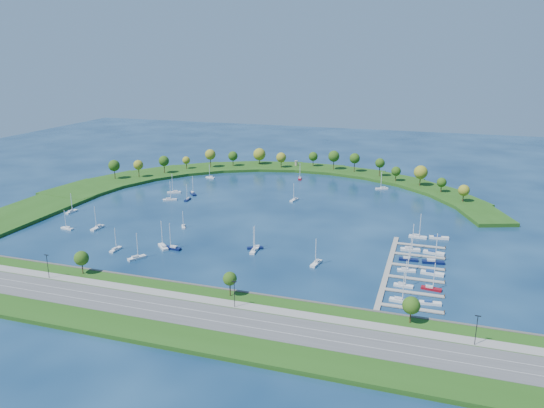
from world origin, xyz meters
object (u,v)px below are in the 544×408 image
(moored_boat_5, at_px, (210,177))
(moored_boat_15, at_px, (67,228))
(moored_boat_4, at_px, (72,211))
(docked_boat_3, at_px, (431,288))
(moored_boat_8, at_px, (116,249))
(moored_boat_14, at_px, (300,178))
(moored_boat_18, at_px, (193,193))
(docked_boat_1, at_px, (430,303))
(moored_boat_11, at_px, (170,199))
(docked_boat_7, at_px, (433,261))
(docked_boat_11, at_px, (439,237))
(docked_boat_8, at_px, (410,249))
(moored_boat_12, at_px, (97,227))
(docked_boat_6, at_px, (408,259))
(moored_boat_16, at_px, (382,188))
(docked_boat_2, at_px, (403,285))
(moored_boat_1, at_px, (294,199))
(moored_boat_6, at_px, (163,246))
(moored_boat_10, at_px, (255,247))
(moored_boat_0, at_px, (188,199))
(harbor_tower, at_px, (296,163))
(moored_boat_9, at_px, (183,226))
(docked_boat_4, at_px, (406,269))
(moored_boat_7, at_px, (174,192))
(docked_boat_0, at_px, (400,300))
(moored_boat_17, at_px, (254,250))
(docked_boat_5, at_px, (432,273))
(docked_boat_9, at_px, (434,253))
(moored_boat_3, at_px, (316,263))
(docked_boat_10, at_px, (418,236))
(moored_boat_13, at_px, (137,257))
(dock_system, at_px, (405,271))

(moored_boat_5, xyz_separation_m, moored_boat_15, (-23.73, -126.60, 0.00))
(moored_boat_4, relative_size, docked_boat_3, 0.98)
(moored_boat_8, bearing_deg, moored_boat_14, -14.98)
(moored_boat_18, bearing_deg, docked_boat_3, 16.46)
(docked_boat_1, bearing_deg, moored_boat_11, 142.46)
(docked_boat_7, distance_m, docked_boat_11, 33.29)
(docked_boat_7, relative_size, docked_boat_8, 1.06)
(moored_boat_12, xyz_separation_m, docked_boat_6, (157.11, 5.95, -0.01))
(moored_boat_11, height_order, moored_boat_15, moored_boat_11)
(moored_boat_16, xyz_separation_m, moored_boat_18, (-114.54, -50.60, 0.01))
(docked_boat_8, bearing_deg, docked_boat_2, -97.03)
(moored_boat_1, bearing_deg, moored_boat_6, -5.92)
(moored_boat_18, bearing_deg, moored_boat_10, 1.75)
(moored_boat_0, height_order, docked_boat_2, docked_boat_2)
(moored_boat_11, bearing_deg, moored_boat_8, -109.27)
(harbor_tower, height_order, moored_boat_9, moored_boat_9)
(moored_boat_18, distance_m, docked_boat_4, 162.76)
(moored_boat_7, bearing_deg, moored_boat_5, -124.89)
(moored_boat_1, xyz_separation_m, moored_boat_18, (-66.13, -6.24, 0.04))
(moored_boat_9, distance_m, moored_boat_12, 44.50)
(docked_boat_0, bearing_deg, moored_boat_11, 152.03)
(moored_boat_11, relative_size, moored_boat_18, 1.00)
(docked_boat_2, bearing_deg, moored_boat_9, 164.46)
(moored_boat_14, bearing_deg, moored_boat_15, 135.19)
(docked_boat_1, relative_size, docked_boat_3, 0.71)
(moored_boat_10, height_order, moored_boat_11, moored_boat_11)
(moored_boat_17, height_order, docked_boat_3, moored_boat_17)
(moored_boat_16, bearing_deg, docked_boat_5, 79.53)
(moored_boat_6, distance_m, moored_boat_8, 21.69)
(moored_boat_9, height_order, docked_boat_9, moored_boat_9)
(moored_boat_3, xyz_separation_m, docked_boat_0, (37.72, -24.63, -0.01))
(moored_boat_3, xyz_separation_m, moored_boat_15, (-133.99, 5.53, -0.05))
(docked_boat_7, distance_m, docked_boat_10, 32.39)
(moored_boat_4, relative_size, docked_boat_4, 1.01)
(moored_boat_3, xyz_separation_m, moored_boat_8, (-92.53, -12.56, -0.04))
(harbor_tower, relative_size, docked_boat_10, 0.30)
(docked_boat_1, height_order, docked_boat_9, docked_boat_9)
(docked_boat_3, bearing_deg, docked_boat_8, 111.77)
(moored_boat_0, height_order, docked_boat_8, docked_boat_8)
(moored_boat_10, relative_size, moored_boat_18, 0.88)
(moored_boat_5, relative_size, docked_boat_2, 0.93)
(moored_boat_14, distance_m, docked_boat_0, 193.54)
(moored_boat_8, relative_size, docked_boat_10, 0.86)
(moored_boat_0, bearing_deg, docked_boat_0, 51.16)
(moored_boat_13, relative_size, docked_boat_5, 1.26)
(moored_boat_13, height_order, docked_boat_4, moored_boat_13)
(dock_system, relative_size, moored_boat_18, 6.62)
(moored_boat_12, bearing_deg, docked_boat_4, 90.20)
(docked_boat_2, bearing_deg, moored_boat_8, -176.74)
(moored_boat_11, bearing_deg, moored_boat_13, -101.07)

